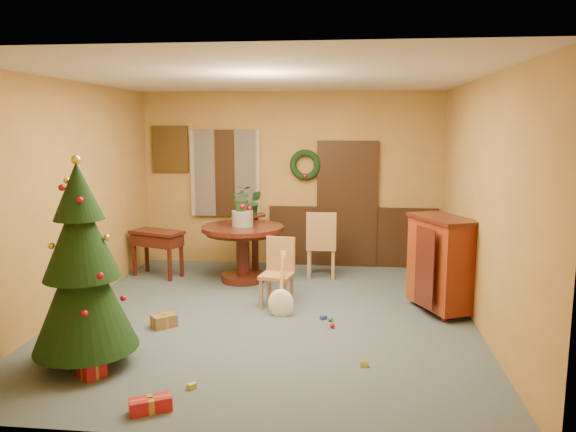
# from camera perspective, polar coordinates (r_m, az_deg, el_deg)

# --- Properties ---
(room_envelope) EXTENTS (5.50, 5.50, 5.50)m
(room_envelope) POSITION_cam_1_polar(r_m,az_deg,el_deg) (9.40, 1.49, 1.67)
(room_envelope) COLOR #33414A
(room_envelope) RESTS_ON ground
(dining_table) EXTENTS (1.24, 1.24, 0.85)m
(dining_table) POSITION_cam_1_polar(r_m,az_deg,el_deg) (8.50, -4.62, -2.72)
(dining_table) COLOR #33150B
(dining_table) RESTS_ON floor
(urn) EXTENTS (0.32, 0.32, 0.23)m
(urn) POSITION_cam_1_polar(r_m,az_deg,el_deg) (8.43, -4.65, -0.24)
(urn) COLOR slate
(urn) RESTS_ON dining_table
(centerpiece_plant) EXTENTS (0.35, 0.30, 0.38)m
(centerpiece_plant) POSITION_cam_1_polar(r_m,az_deg,el_deg) (8.39, -4.68, 1.84)
(centerpiece_plant) COLOR #1E4C23
(centerpiece_plant) RESTS_ON urn
(chair_near) EXTENTS (0.46, 0.46, 0.90)m
(chair_near) POSITION_cam_1_polar(r_m,az_deg,el_deg) (7.37, -0.99, -5.46)
(chair_near) COLOR #A97A43
(chair_near) RESTS_ON floor
(chair_far) EXTENTS (0.47, 0.47, 1.05)m
(chair_far) POSITION_cam_1_polar(r_m,az_deg,el_deg) (8.66, 3.40, -2.70)
(chair_far) COLOR #A97A43
(chair_far) RESTS_ON floor
(guitar) EXTENTS (0.39, 0.54, 0.76)m
(guitar) POSITION_cam_1_polar(r_m,az_deg,el_deg) (6.98, -0.72, -7.10)
(guitar) COLOR white
(guitar) RESTS_ON floor
(plant_stand) EXTENTS (0.36, 0.36, 0.92)m
(plant_stand) POSITION_cam_1_polar(r_m,az_deg,el_deg) (9.21, -3.37, -1.93)
(plant_stand) COLOR #33150B
(plant_stand) RESTS_ON floor
(stand_plant) EXTENTS (0.23, 0.20, 0.38)m
(stand_plant) POSITION_cam_1_polar(r_m,az_deg,el_deg) (9.12, -3.41, 1.39)
(stand_plant) COLOR #19471E
(stand_plant) RESTS_ON plant_stand
(christmas_tree) EXTENTS (1.01, 1.01, 2.08)m
(christmas_tree) POSITION_cam_1_polar(r_m,az_deg,el_deg) (5.77, -20.17, -5.03)
(christmas_tree) COLOR #382111
(christmas_tree) RESTS_ON floor
(writing_desk) EXTENTS (0.91, 0.67, 0.73)m
(writing_desk) POSITION_cam_1_polar(r_m,az_deg,el_deg) (8.98, -13.15, -2.59)
(writing_desk) COLOR #33150B
(writing_desk) RESTS_ON floor
(sideboard) EXTENTS (0.86, 1.08, 1.22)m
(sideboard) POSITION_cam_1_polar(r_m,az_deg,el_deg) (7.33, 15.31, -4.48)
(sideboard) COLOR #521209
(sideboard) RESTS_ON floor
(gift_a) EXTENTS (0.33, 0.27, 0.16)m
(gift_a) POSITION_cam_1_polar(r_m,az_deg,el_deg) (6.35, -22.50, -12.45)
(gift_a) COLOR brown
(gift_a) RESTS_ON floor
(gift_b) EXTENTS (0.29, 0.29, 0.21)m
(gift_b) POSITION_cam_1_polar(r_m,az_deg,el_deg) (5.77, -19.32, -14.23)
(gift_b) COLOR #A5161C
(gift_b) RESTS_ON floor
(gift_c) EXTENTS (0.33, 0.32, 0.15)m
(gift_c) POSITION_cam_1_polar(r_m,az_deg,el_deg) (6.87, -12.48, -10.36)
(gift_c) COLOR brown
(gift_c) RESTS_ON floor
(gift_d) EXTENTS (0.37, 0.28, 0.12)m
(gift_d) POSITION_cam_1_polar(r_m,az_deg,el_deg) (5.03, -13.79, -18.12)
(gift_d) COLOR #A5161C
(gift_d) RESTS_ON floor
(toy_a) EXTENTS (0.09, 0.09, 0.05)m
(toy_a) POSITION_cam_1_polar(r_m,az_deg,el_deg) (6.98, 3.61, -10.25)
(toy_a) COLOR #2A3EB8
(toy_a) RESTS_ON floor
(toy_b) EXTENTS (0.06, 0.06, 0.06)m
(toy_b) POSITION_cam_1_polar(r_m,az_deg,el_deg) (6.92, 4.33, -10.38)
(toy_b) COLOR #268D3F
(toy_b) RESTS_ON floor
(toy_c) EXTENTS (0.09, 0.09, 0.05)m
(toy_c) POSITION_cam_1_polar(r_m,az_deg,el_deg) (5.35, -9.76, -16.65)
(toy_c) COLOR gold
(toy_c) RESTS_ON floor
(toy_d) EXTENTS (0.06, 0.06, 0.06)m
(toy_d) POSITION_cam_1_polar(r_m,az_deg,el_deg) (6.70, 4.53, -11.04)
(toy_d) COLOR #B30B1F
(toy_d) RESTS_ON floor
(toy_e) EXTENTS (0.08, 0.06, 0.05)m
(toy_e) POSITION_cam_1_polar(r_m,az_deg,el_deg) (5.76, 7.75, -14.65)
(toy_e) COLOR yellow
(toy_e) RESTS_ON floor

